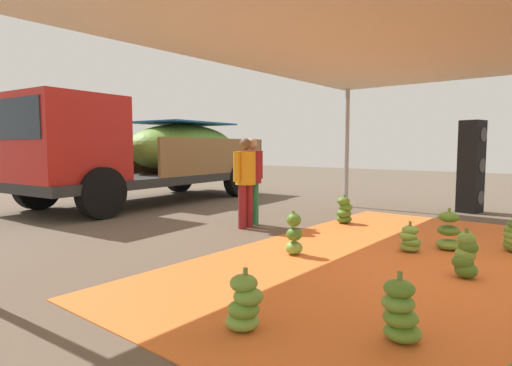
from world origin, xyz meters
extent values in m
plane|color=brown|center=(0.00, 3.00, 0.00)|extent=(40.00, 40.00, 0.00)
cube|color=orange|center=(0.00, 0.00, 0.01)|extent=(6.77, 5.19, 0.01)
cylinder|color=#9EA0A5|center=(3.80, 3.30, 1.35)|extent=(0.10, 0.10, 2.70)
cube|color=beige|center=(0.00, 0.00, 2.73)|extent=(8.00, 7.00, 0.06)
ellipsoid|color=#6B9E38|center=(0.87, 0.29, 0.08)|extent=(0.43, 0.43, 0.14)
ellipsoid|color=#518428|center=(0.91, 0.31, 0.26)|extent=(0.41, 0.41, 0.14)
ellipsoid|color=#518428|center=(0.88, 0.30, 0.45)|extent=(0.37, 0.37, 0.14)
cylinder|color=olive|center=(0.89, 0.30, 0.51)|extent=(0.04, 0.04, 0.12)
ellipsoid|color=#477523|center=(1.78, 2.30, 0.09)|extent=(0.37, 0.37, 0.16)
ellipsoid|color=#477523|center=(1.74, 2.28, 0.20)|extent=(0.26, 0.26, 0.16)
ellipsoid|color=#518428|center=(1.79, 2.28, 0.30)|extent=(0.34, 0.34, 0.16)
ellipsoid|color=#518428|center=(1.76, 2.31, 0.41)|extent=(0.27, 0.27, 0.16)
cylinder|color=olive|center=(1.76, 2.29, 0.47)|extent=(0.04, 0.04, 0.12)
ellipsoid|color=#477523|center=(-0.31, -0.19, 0.09)|extent=(0.26, 0.26, 0.17)
ellipsoid|color=#477523|center=(-0.31, -0.15, 0.17)|extent=(0.28, 0.28, 0.17)
ellipsoid|color=#75A83D|center=(-0.28, -0.17, 0.25)|extent=(0.26, 0.26, 0.17)
ellipsoid|color=#477523|center=(-0.27, -0.19, 0.33)|extent=(0.28, 0.28, 0.17)
ellipsoid|color=#6B9E38|center=(-0.26, -0.17, 0.41)|extent=(0.26, 0.26, 0.17)
cylinder|color=olive|center=(-0.29, -0.17, 0.47)|extent=(0.04, 0.04, 0.12)
ellipsoid|color=#60932D|center=(-2.17, -0.19, 0.07)|extent=(0.33, 0.33, 0.13)
ellipsoid|color=#60932D|center=(-2.18, -0.18, 0.18)|extent=(0.27, 0.27, 0.13)
ellipsoid|color=#6B9E38|center=(-2.19, -0.16, 0.29)|extent=(0.30, 0.30, 0.13)
ellipsoid|color=#518428|center=(-2.19, -0.17, 0.39)|extent=(0.29, 0.29, 0.13)
cylinder|color=olive|center=(-2.19, -0.17, 0.45)|extent=(0.04, 0.04, 0.12)
ellipsoid|color=#75A83D|center=(-0.64, 1.76, 0.10)|extent=(0.28, 0.28, 0.17)
ellipsoid|color=#477523|center=(-0.66, 1.74, 0.28)|extent=(0.27, 0.27, 0.17)
ellipsoid|color=#518428|center=(-0.66, 1.75, 0.46)|extent=(0.26, 0.26, 0.17)
cylinder|color=olive|center=(-0.67, 1.75, 0.52)|extent=(0.04, 0.04, 0.12)
ellipsoid|color=#75A83D|center=(0.44, 0.66, 0.07)|extent=(0.32, 0.32, 0.12)
ellipsoid|color=#6B9E38|center=(0.43, 0.63, 0.15)|extent=(0.31, 0.31, 0.12)
ellipsoid|color=#75A83D|center=(0.41, 0.68, 0.22)|extent=(0.28, 0.28, 0.12)
ellipsoid|color=#75A83D|center=(0.45, 0.66, 0.29)|extent=(0.30, 0.30, 0.12)
cylinder|color=olive|center=(0.43, 0.66, 0.35)|extent=(0.04, 0.04, 0.12)
ellipsoid|color=#75A83D|center=(-2.75, 0.81, 0.08)|extent=(0.34, 0.34, 0.13)
ellipsoid|color=#60932D|center=(-2.74, 0.80, 0.17)|extent=(0.27, 0.27, 0.13)
ellipsoid|color=#6B9E38|center=(-2.72, 0.77, 0.27)|extent=(0.32, 0.32, 0.13)
ellipsoid|color=#6B9E38|center=(-2.72, 0.81, 0.36)|extent=(0.30, 0.30, 0.13)
cylinder|color=olive|center=(-2.72, 0.80, 0.42)|extent=(0.04, 0.04, 0.12)
cube|color=#2D2D2D|center=(1.42, 7.49, 0.60)|extent=(6.78, 3.07, 0.20)
cube|color=red|center=(-0.93, 7.26, 1.55)|extent=(2.05, 2.41, 1.70)
cube|color=#232D38|center=(-1.86, 7.16, 1.89)|extent=(0.22, 1.94, 0.75)
cube|color=olive|center=(2.78, 6.44, 1.15)|extent=(4.06, 0.48, 0.90)
cube|color=olive|center=(2.55, 8.79, 1.15)|extent=(4.06, 0.48, 0.90)
cube|color=olive|center=(4.65, 7.81, 1.15)|extent=(0.32, 2.44, 0.90)
ellipsoid|color=#6B9E38|center=(2.67, 7.61, 1.35)|extent=(3.77, 2.39, 1.30)
cube|color=#19569E|center=(2.67, 7.61, 2.02)|extent=(2.62, 2.09, 0.04)
cylinder|color=black|center=(-0.69, 6.16, 0.50)|extent=(1.02, 0.38, 1.00)
cylinder|color=black|center=(-0.91, 8.38, 0.50)|extent=(1.02, 0.38, 1.00)
cylinder|color=black|center=(3.76, 6.60, 0.50)|extent=(1.02, 0.38, 1.00)
cylinder|color=black|center=(3.54, 8.82, 0.50)|extent=(1.02, 0.38, 1.00)
cylinder|color=maroon|center=(0.27, 3.42, 0.37)|extent=(0.14, 0.14, 0.75)
cylinder|color=maroon|center=(0.44, 3.42, 0.37)|extent=(0.14, 0.14, 0.75)
cylinder|color=orange|center=(0.36, 3.42, 1.03)|extent=(0.34, 0.34, 0.56)
cylinder|color=orange|center=(0.13, 3.42, 1.06)|extent=(0.11, 0.11, 0.50)
cylinder|color=orange|center=(0.58, 3.42, 1.06)|extent=(0.11, 0.11, 0.50)
sphere|color=brown|center=(0.36, 3.42, 1.43)|extent=(0.20, 0.20, 0.20)
cylinder|color=#337A4C|center=(0.52, 3.49, 0.38)|extent=(0.14, 0.14, 0.75)
cylinder|color=#337A4C|center=(0.69, 3.49, 0.38)|extent=(0.14, 0.14, 0.75)
cylinder|color=maroon|center=(0.61, 3.49, 1.03)|extent=(0.34, 0.34, 0.56)
cylinder|color=maroon|center=(0.38, 3.49, 1.06)|extent=(0.11, 0.11, 0.50)
cylinder|color=maroon|center=(0.83, 3.49, 1.06)|extent=(0.11, 0.11, 0.50)
sphere|color=tan|center=(0.61, 3.49, 1.44)|extent=(0.20, 0.20, 0.20)
cube|color=black|center=(4.68, 0.87, 0.33)|extent=(0.53, 0.48, 0.65)
cylinder|color=#383838|center=(4.68, 0.66, 0.33)|extent=(0.29, 0.08, 0.29)
cube|color=black|center=(4.68, 0.87, 0.99)|extent=(0.53, 0.48, 0.69)
cylinder|color=#383838|center=(4.68, 0.66, 0.99)|extent=(0.29, 0.08, 0.29)
cube|color=black|center=(4.68, 0.87, 1.64)|extent=(0.53, 0.48, 0.60)
cylinder|color=#383838|center=(4.68, 0.66, 1.64)|extent=(0.29, 0.08, 0.29)
camera|label=1|loc=(-5.07, -1.21, 1.38)|focal=29.67mm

